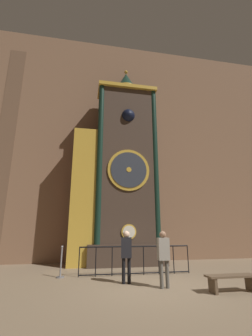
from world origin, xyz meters
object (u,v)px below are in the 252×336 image
object	(u,v)px
visitor_bench	(231,280)
visitor_near	(126,251)
visitor_far	(163,253)
stanchion_post	(61,267)
clock_tower	(119,172)

from	to	relation	value
visitor_bench	visitor_near	bearing A→B (deg)	151.08
visitor_far	stanchion_post	size ratio (longest dim) A/B	1.49
visitor_bench	clock_tower	bearing A→B (deg)	114.82
clock_tower	visitor_near	bearing A→B (deg)	-94.59
clock_tower	visitor_bench	bearing A→B (deg)	-65.18
stanchion_post	visitor_bench	xyz separation A→B (m)	(4.84, -2.80, -0.04)
clock_tower	visitor_bench	world-z (taller)	clock_tower
visitor_far	stanchion_post	bearing A→B (deg)	147.09
clock_tower	visitor_far	bearing A→B (deg)	-80.99
visitor_near	visitor_far	bearing A→B (deg)	-27.40
visitor_far	visitor_bench	bearing A→B (deg)	-22.95
visitor_near	visitor_bench	distance (m)	3.14
visitor_far	visitor_near	bearing A→B (deg)	143.27
visitor_far	stanchion_post	distance (m)	3.82
visitor_bench	stanchion_post	bearing A→B (deg)	149.97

